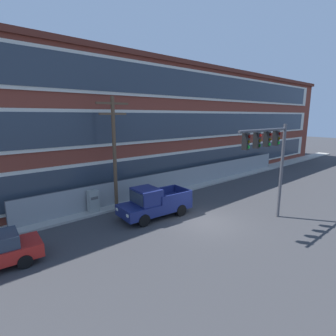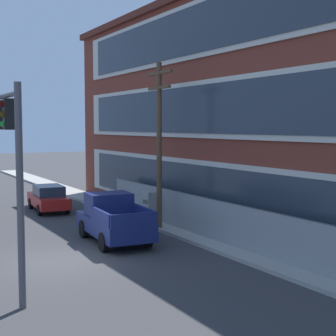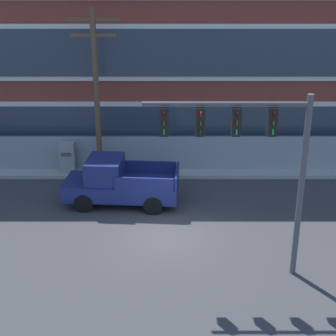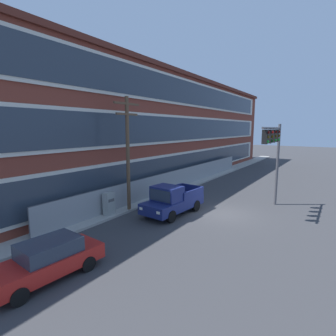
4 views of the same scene
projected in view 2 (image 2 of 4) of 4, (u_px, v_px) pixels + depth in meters
ground_plane at (61, 261)px, 19.44m from camera, size 160.00×160.00×0.00m
sidewalk_building_side at (208, 240)px, 22.69m from camera, size 80.00×1.87×0.16m
chain_link_fence at (287, 242)px, 18.29m from camera, size 30.19×0.06×1.93m
traffic_signal_mast at (5, 140)px, 15.49m from camera, size 5.17×0.43×6.28m
pickup_truck_navy at (113, 220)px, 22.60m from camera, size 5.14×2.43×2.10m
sedan_red at (49, 198)px, 30.74m from camera, size 4.55×2.06×1.56m
utility_pole_near_corner at (159, 138)px, 24.77m from camera, size 2.43×0.26×8.12m
electrical_cabinet at (149, 208)px, 26.66m from camera, size 0.73×0.49×1.70m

